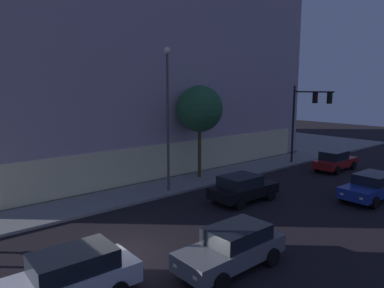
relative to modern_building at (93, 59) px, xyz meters
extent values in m
plane|color=black|center=(-10.57, -24.38, -9.85)|extent=(120.00, 120.00, 0.00)
cube|color=#4C4C51|center=(0.00, 0.03, -9.77)|extent=(30.39, 31.77, 0.15)
cube|color=#FAEFB2|center=(0.00, -15.45, -8.42)|extent=(26.99, 0.60, 2.55)
cube|color=#B19CA9|center=(0.00, 0.03, -1.34)|extent=(29.99, 31.37, 16.71)
cylinder|color=black|center=(10.18, -18.48, -6.27)|extent=(0.18, 0.18, 6.86)
cylinder|color=black|center=(10.18, -20.32, -3.37)|extent=(0.13, 3.69, 0.12)
cube|color=black|center=(10.18, -20.51, -3.87)|extent=(0.32, 0.32, 0.90)
sphere|color=red|center=(10.18, -20.69, -3.87)|extent=(0.18, 0.18, 0.18)
cube|color=black|center=(10.18, -21.80, -3.87)|extent=(0.32, 0.32, 0.90)
sphere|color=green|center=(10.18, -21.98, -3.59)|extent=(0.18, 0.18, 0.18)
cylinder|color=#4A4A4A|center=(-3.76, -18.52, -5.31)|extent=(0.16, 0.16, 8.78)
sphere|color=#F9EFC6|center=(-3.76, -18.52, -0.77)|extent=(0.44, 0.44, 0.44)
cylinder|color=#4D3D1E|center=(0.17, -17.14, -7.81)|extent=(0.26, 0.26, 3.77)
sphere|color=#296136|center=(0.17, -17.14, -4.56)|extent=(3.41, 3.41, 3.41)
cube|color=silver|center=(-13.53, -26.14, -9.18)|extent=(4.78, 1.93, 0.71)
cube|color=black|center=(-13.18, -26.15, -8.51)|extent=(2.60, 1.69, 0.63)
cylinder|color=black|center=(-12.04, -25.27, -9.54)|extent=(0.62, 0.26, 0.62)
cube|color=slate|center=(-7.91, -28.05, -9.16)|extent=(4.52, 1.78, 0.67)
cube|color=black|center=(-7.58, -28.04, -8.53)|extent=(2.45, 1.60, 0.58)
cube|color=#F9F4CC|center=(-10.11, -28.59, -9.16)|extent=(0.12, 0.20, 0.12)
cube|color=#F9F4CC|center=(-10.12, -27.53, -9.16)|extent=(0.12, 0.20, 0.12)
cylinder|color=black|center=(-9.31, -28.93, -9.50)|extent=(0.70, 0.24, 0.70)
cylinder|color=black|center=(-9.32, -27.18, -9.50)|extent=(0.70, 0.24, 0.70)
cylinder|color=black|center=(-6.51, -28.92, -9.50)|extent=(0.70, 0.24, 0.70)
cylinder|color=black|center=(-6.52, -27.16, -9.50)|extent=(0.70, 0.24, 0.70)
cube|color=black|center=(-1.34, -22.88, -9.18)|extent=(4.35, 2.08, 0.64)
cube|color=black|center=(-1.67, -22.88, -8.54)|extent=(2.34, 1.84, 0.63)
cube|color=#F9F4CC|center=(0.77, -22.33, -9.18)|extent=(0.12, 0.20, 0.12)
cube|color=#F9F4CC|center=(0.75, -23.53, -9.18)|extent=(0.12, 0.20, 0.12)
cylinder|color=black|center=(0.01, -21.92, -9.50)|extent=(0.71, 0.26, 0.70)
cylinder|color=black|center=(-0.03, -23.91, -9.50)|extent=(0.71, 0.26, 0.70)
cylinder|color=black|center=(-2.66, -21.86, -9.50)|extent=(0.71, 0.26, 0.70)
cylinder|color=black|center=(-2.70, -23.85, -9.50)|extent=(0.71, 0.26, 0.70)
cube|color=navy|center=(4.74, -27.77, -9.17)|extent=(4.74, 2.05, 0.64)
cube|color=black|center=(5.09, -27.78, -8.55)|extent=(2.44, 1.79, 0.60)
cube|color=#F9F4CC|center=(2.44, -28.27, -9.17)|extent=(0.13, 0.20, 0.12)
cube|color=#F9F4CC|center=(2.47, -27.13, -9.17)|extent=(0.13, 0.20, 0.12)
cylinder|color=black|center=(3.26, -28.68, -9.49)|extent=(0.72, 0.26, 0.71)
cylinder|color=black|center=(3.32, -26.78, -9.49)|extent=(0.72, 0.26, 0.71)
cylinder|color=black|center=(6.22, -26.87, -9.49)|extent=(0.72, 0.26, 0.71)
cube|color=maroon|center=(10.67, -22.40, -9.20)|extent=(4.57, 1.81, 0.62)
cube|color=black|center=(10.33, -22.41, -8.54)|extent=(2.24, 1.60, 0.69)
cube|color=#F9F4CC|center=(12.88, -21.85, -9.20)|extent=(0.12, 0.20, 0.12)
cube|color=#F9F4CC|center=(12.90, -22.89, -9.20)|extent=(0.12, 0.20, 0.12)
cylinder|color=black|center=(12.07, -21.51, -9.51)|extent=(0.69, 0.25, 0.68)
cylinder|color=black|center=(12.09, -23.25, -9.51)|extent=(0.69, 0.25, 0.68)
cylinder|color=black|center=(9.25, -21.56, -9.51)|extent=(0.69, 0.25, 0.68)
cylinder|color=black|center=(9.28, -23.30, -9.51)|extent=(0.69, 0.25, 0.68)
camera|label=1|loc=(-17.11, -36.63, -3.07)|focal=33.05mm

